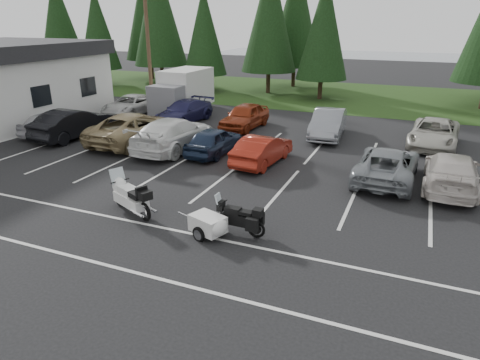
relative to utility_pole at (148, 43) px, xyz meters
name	(u,v)px	position (x,y,z in m)	size (l,w,h in m)	color
ground	(197,188)	(10.00, -12.00, -4.70)	(120.00, 120.00, 0.00)	black
grass_strip	(326,94)	(10.00, 12.00, -4.69)	(80.00, 16.00, 0.01)	#1E3611
lake_water	(397,64)	(14.00, 43.00, -4.70)	(70.00, 50.00, 0.02)	slate
utility_pole	(148,43)	(0.00, 0.00, 0.00)	(1.60, 0.26, 9.00)	#473321
box_truck	(180,92)	(2.00, 0.50, -3.25)	(2.40, 5.60, 2.90)	silver
stall_markings	(218,172)	(10.00, -10.00, -4.69)	(32.00, 16.00, 0.01)	silver
conifer_0	(59,19)	(-18.00, 10.50, 1.53)	(4.58, 4.58, 10.66)	#332316
conifer_1	(97,28)	(-12.00, 9.20, 0.69)	(3.96, 3.96, 9.22)	#332316
conifer_2	(158,11)	(-6.00, 10.80, 2.25)	(5.10, 5.10, 11.89)	#332316
conifer_3	(204,31)	(-0.50, 9.40, 0.57)	(3.87, 3.87, 9.02)	#332316
conifer_4	(270,15)	(5.00, 10.90, 1.83)	(4.80, 4.80, 11.17)	#332316
conifer_5	(324,27)	(10.00, 9.60, 0.93)	(4.14, 4.14, 9.63)	#332316
conifer_back_a	(148,9)	(-10.00, 15.00, 2.49)	(5.28, 5.28, 12.30)	#332316
conifer_back_b	(296,13)	(6.00, 15.50, 2.07)	(4.97, 4.97, 11.58)	#332316
car_near_0	(51,123)	(-1.64, -7.83, -4.01)	(1.63, 4.04, 1.38)	silver
car_near_1	(73,124)	(0.07, -7.92, -3.89)	(1.72, 4.93, 1.62)	black
car_near_2	(135,128)	(3.82, -7.43, -3.88)	(2.71, 5.87, 1.63)	#89774F
car_near_3	(174,134)	(6.47, -7.73, -3.88)	(2.29, 5.63, 1.63)	silver
car_near_4	(214,141)	(8.66, -7.64, -4.03)	(1.59, 3.94, 1.34)	#17233B
car_near_5	(262,150)	(11.36, -8.11, -4.03)	(1.41, 4.04, 1.33)	maroon
car_near_6	(387,164)	(16.85, -8.18, -4.01)	(2.29, 4.96, 1.38)	gray
car_near_7	(451,171)	(19.24, -8.19, -3.99)	(1.99, 4.90, 1.42)	beige
car_far_0	(131,105)	(-0.75, -1.52, -4.04)	(2.20, 4.77, 1.32)	silver
car_far_1	(184,112)	(3.86, -2.20, -4.01)	(1.94, 4.77, 1.38)	#1C1B45
car_far_2	(245,116)	(8.07, -2.20, -3.95)	(1.77, 4.40, 1.50)	maroon
car_far_3	(328,124)	(13.15, -2.24, -3.93)	(1.62, 4.65, 1.53)	gray
car_far_4	(434,133)	(18.66, -1.94, -4.00)	(2.30, 4.99, 1.39)	#AFACA0
touring_motorcycle	(130,194)	(9.06, -14.94, -3.97)	(2.62, 0.81, 1.45)	white
cargo_trailer	(208,226)	(12.24, -15.42, -4.35)	(1.52, 0.85, 0.70)	white
adventure_motorcycle	(237,215)	(13.00, -14.92, -4.07)	(2.07, 0.72, 1.26)	black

